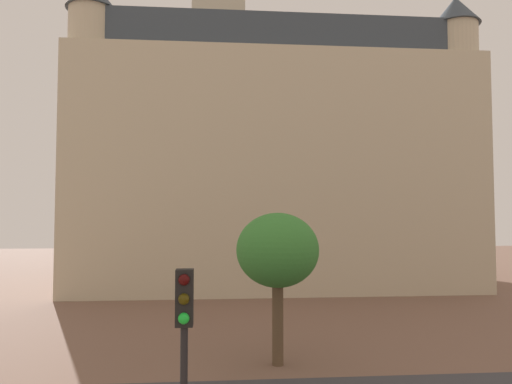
{
  "coord_description": "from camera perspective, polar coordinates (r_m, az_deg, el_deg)",
  "views": [
    {
      "loc": [
        -0.85,
        -3.4,
        5.09
      ],
      "look_at": [
        0.38,
        11.42,
        5.85
      ],
      "focal_mm": 32.24,
      "sensor_mm": 36.0,
      "label": 1
    }
  ],
  "objects": [
    {
      "name": "landmark_building",
      "position": [
        36.27,
        1.31,
        4.14
      ],
      "size": [
        27.73,
        15.59,
        34.44
      ],
      "color": "beige",
      "rests_on": "ground_plane"
    },
    {
      "name": "traffic_light_pole",
      "position": [
        7.76,
        -8.92,
        -18.7
      ],
      "size": [
        0.28,
        0.34,
        4.23
      ],
      "color": "black",
      "rests_on": "ground_plane"
    },
    {
      "name": "tree_curb_far",
      "position": [
        15.96,
        2.69,
        -7.36
      ],
      "size": [
        2.85,
        2.85,
        5.18
      ],
      "color": "brown",
      "rests_on": "ground_plane"
    }
  ]
}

